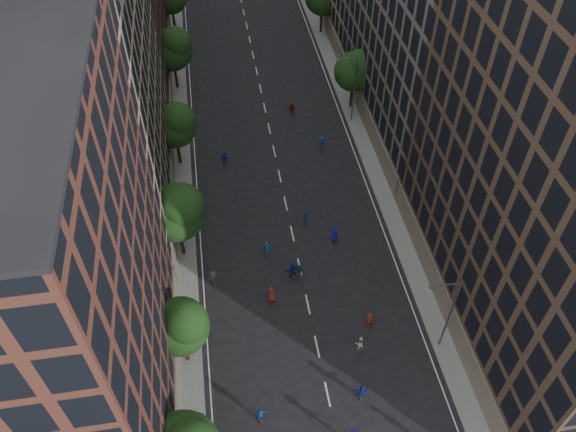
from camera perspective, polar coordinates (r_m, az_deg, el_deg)
The scene contains 26 objects.
ground at distance 67.68m, azimuth -1.35°, elevation 6.33°, with size 240.00×240.00×0.00m, color black.
sidewalk_left at distance 73.42m, azimuth -11.62°, elevation 9.03°, with size 4.00×105.00×0.15m, color slate.
sidewalk_right at distance 75.52m, azimuth 7.04°, elevation 10.86°, with size 4.00×105.00×0.15m, color slate.
bldg_left_a at distance 38.35m, azimuth -24.60°, elevation -7.53°, with size 14.00×22.00×30.00m, color #592C22.
bldg_left_b at distance 54.91m, azimuth -21.57°, elevation 14.23°, with size 14.00×26.00×34.00m, color #998664.
tree_left_1 at distance 45.81m, azimuth -10.75°, elevation -10.83°, with size 4.80×4.80×8.21m.
tree_left_2 at distance 52.81m, azimuth -11.17°, elevation 0.55°, with size 5.60×5.60×9.45m.
tree_left_3 at distance 63.81m, azimuth -11.39°, elevation 9.14°, with size 5.00×5.00×8.58m.
tree_left_4 at distance 77.12m, azimuth -11.64°, elevation 16.38°, with size 5.40×5.40×9.08m.
tree_right_a at distance 72.60m, azimuth 6.89°, elevation 14.56°, with size 5.00×5.00×8.39m.
streetlamp_near at distance 47.99m, azimuth 15.97°, elevation -9.34°, with size 2.64×0.22×9.06m.
streetlamp_far at distance 70.29m, azimuth 6.60°, elevation 12.97°, with size 2.64×0.22×9.06m.
skater_4 at distance 46.76m, azimuth -2.84°, elevation -19.52°, with size 0.99×0.41×1.69m, color #1445A7.
skater_5 at distance 47.98m, azimuth 7.50°, elevation -17.33°, with size 1.41×0.45×1.52m, color navy.
skater_6 at distance 52.50m, azimuth -1.69°, elevation -7.95°, with size 0.85×0.55×1.74m, color maroon.
skater_7 at distance 51.34m, azimuth 8.26°, elevation -10.39°, with size 0.68×0.45×1.87m, color maroon.
skater_8 at distance 50.05m, azimuth 7.31°, elevation -12.72°, with size 0.81×0.63×1.67m, color silver.
skater_9 at distance 54.13m, azimuth -7.58°, elevation -6.25°, with size 1.07×0.61×1.65m, color #3F3E43.
skater_10 at distance 54.28m, azimuth 1.18°, elevation -5.58°, with size 0.90×0.37×1.53m, color #1B5B30.
skater_11 at distance 54.16m, azimuth 0.46°, elevation -5.53°, with size 1.63×0.52×1.76m, color navy.
skater_12 at distance 57.34m, azimuth 4.75°, elevation -1.92°, with size 0.83×0.54×1.69m, color #121295.
skater_13 at distance 56.08m, azimuth -2.21°, elevation -3.23°, with size 0.60×0.40×1.65m, color #144DA2.
skater_14 at distance 58.79m, azimuth 1.71°, elevation -0.32°, with size 0.73×0.57×1.50m, color #1635B6.
skater_15 at distance 68.07m, azimuth 3.44°, elevation 7.42°, with size 1.06×0.61×1.65m, color navy.
skater_16 at distance 65.87m, azimuth -6.46°, elevation 5.74°, with size 1.09×0.45×1.86m, color #142CA4.
skater_17 at distance 73.55m, azimuth 0.39°, elevation 10.84°, with size 1.47×0.47×1.58m, color maroon.
Camera 1 is at (-6.53, -11.47, 43.46)m, focal length 35.00 mm.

